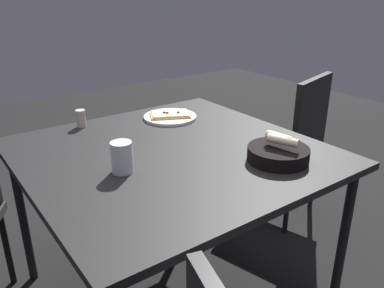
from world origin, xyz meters
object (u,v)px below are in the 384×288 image
at_px(pepper_shaker, 81,119).
at_px(pizza_plate, 170,116).
at_px(beer_glass, 122,159).
at_px(dining_table, 172,162).
at_px(chair_near, 291,141).
at_px(bread_basket, 279,153).

bearing_deg(pepper_shaker, pizza_plate, 70.88).
bearing_deg(pepper_shaker, beer_glass, -6.54).
xyz_separation_m(dining_table, chair_near, (-0.18, 0.98, -0.19)).
relative_size(dining_table, pepper_shaker, 13.91).
xyz_separation_m(dining_table, pepper_shaker, (-0.50, -0.19, 0.09)).
bearing_deg(dining_table, pepper_shaker, -159.03).
height_order(bread_basket, beer_glass, beer_glass).
distance_m(dining_table, pepper_shaker, 0.54).
height_order(bread_basket, pepper_shaker, bread_basket).
distance_m(dining_table, bread_basket, 0.44).
bearing_deg(bread_basket, chair_near, 126.02).
relative_size(bread_basket, beer_glass, 2.05).
bearing_deg(pepper_shaker, chair_near, 74.56).
height_order(pizza_plate, chair_near, chair_near).
height_order(bread_basket, chair_near, chair_near).
relative_size(beer_glass, pepper_shaker, 1.39).
bearing_deg(pizza_plate, bread_basket, 4.31).
height_order(pizza_plate, bread_basket, bread_basket).
xyz_separation_m(dining_table, beer_glass, (0.06, -0.26, 0.11)).
distance_m(bread_basket, chair_near, 0.91).
relative_size(beer_glass, chair_near, 0.13).
distance_m(pizza_plate, chair_near, 0.82).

